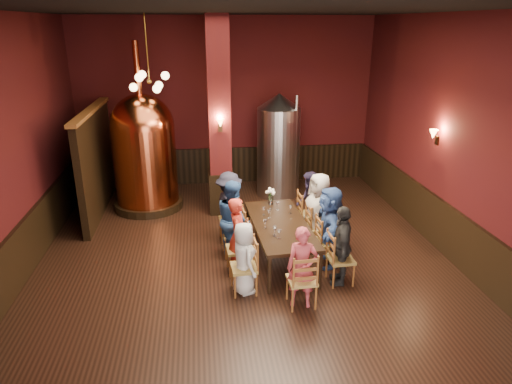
{
  "coord_description": "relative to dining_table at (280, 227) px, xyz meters",
  "views": [
    {
      "loc": [
        -0.77,
        -7.49,
        4.3
      ],
      "look_at": [
        0.21,
        0.2,
        1.42
      ],
      "focal_mm": 32.0,
      "sensor_mm": 36.0,
      "label": 1
    }
  ],
  "objects": [
    {
      "name": "person_7",
      "position": [
        0.8,
        1.04,
        0.01
      ],
      "size": [
        0.43,
        0.72,
        1.4
      ],
      "primitive_type": "imported",
      "rotation": [
        0.0,
        0.0,
        4.56
      ],
      "color": "black",
      "rests_on": "ground"
    },
    {
      "name": "chair_7",
      "position": [
        0.8,
        1.04,
        -0.23
      ],
      "size": [
        0.48,
        0.48,
        0.92
      ],
      "primitive_type": null,
      "rotation": [
        0.0,
        0.0,
        1.62
      ],
      "color": "brown",
      "rests_on": "ground"
    },
    {
      "name": "column",
      "position": [
        -0.98,
        2.56,
        1.56
      ],
      "size": [
        0.58,
        0.58,
        4.5
      ],
      "primitive_type": "cube",
      "color": "#400E0D",
      "rests_on": "ground"
    },
    {
      "name": "wine_glass_4",
      "position": [
        0.06,
        0.66,
        0.15
      ],
      "size": [
        0.07,
        0.07,
        0.17
      ],
      "primitive_type": null,
      "color": "white",
      "rests_on": "dining_table"
    },
    {
      "name": "wainscot_right",
      "position": [
        3.28,
        -0.24,
        -0.19
      ],
      "size": [
        0.08,
        9.9,
        1.0
      ],
      "primitive_type": "cube",
      "color": "black",
      "rests_on": "ground"
    },
    {
      "name": "wine_glass_1",
      "position": [
        -0.19,
        -0.47,
        0.15
      ],
      "size": [
        0.07,
        0.07,
        0.17
      ],
      "primitive_type": null,
      "color": "white",
      "rests_on": "dining_table"
    },
    {
      "name": "wainscot_back",
      "position": [
        -0.68,
        4.72,
        -0.19
      ],
      "size": [
        7.9,
        0.08,
        1.0
      ],
      "primitive_type": "cube",
      "color": "black",
      "rests_on": "ground"
    },
    {
      "name": "wine_glass_9",
      "position": [
        0.28,
        0.45,
        0.15
      ],
      "size": [
        0.07,
        0.07,
        0.17
      ],
      "primitive_type": null,
      "color": "white",
      "rests_on": "dining_table"
    },
    {
      "name": "chair_8",
      "position": [
        0.07,
        -1.55,
        -0.23
      ],
      "size": [
        0.48,
        0.48,
        0.92
      ],
      "primitive_type": null,
      "rotation": [
        0.0,
        0.0,
        3.19
      ],
      "color": "brown",
      "rests_on": "ground"
    },
    {
      "name": "sconce_wall",
      "position": [
        3.22,
        0.56,
        1.51
      ],
      "size": [
        0.2,
        0.2,
        0.36
      ],
      "primitive_type": null,
      "rotation": [
        0.0,
        0.0,
        1.57
      ],
      "color": "black",
      "rests_on": "room"
    },
    {
      "name": "wine_glass_6",
      "position": [
        0.28,
        -0.67,
        0.15
      ],
      "size": [
        0.07,
        0.07,
        0.17
      ],
      "primitive_type": null,
      "color": "white",
      "rests_on": "dining_table"
    },
    {
      "name": "room",
      "position": [
        -0.68,
        -0.24,
        1.56
      ],
      "size": [
        10.0,
        10.02,
        4.5
      ],
      "color": "black",
      "rests_on": "ground"
    },
    {
      "name": "wine_glass_2",
      "position": [
        -0.31,
        -0.17,
        0.15
      ],
      "size": [
        0.07,
        0.07,
        0.17
      ],
      "primitive_type": null,
      "color": "white",
      "rests_on": "dining_table"
    },
    {
      "name": "chair_5",
      "position": [
        0.86,
        -0.29,
        -0.23
      ],
      "size": [
        0.48,
        0.48,
        0.92
      ],
      "primitive_type": null,
      "rotation": [
        0.0,
        0.0,
        1.62
      ],
      "color": "brown",
      "rests_on": "ground"
    },
    {
      "name": "person_3",
      "position": [
        -0.9,
        0.96,
        0.06
      ],
      "size": [
        0.76,
        1.06,
        1.49
      ],
      "primitive_type": "imported",
      "rotation": [
        0.0,
        0.0,
        1.8
      ],
      "color": "black",
      "rests_on": "ground"
    },
    {
      "name": "wine_glass_3",
      "position": [
        -0.26,
        0.43,
        0.15
      ],
      "size": [
        0.07,
        0.07,
        0.17
      ],
      "primitive_type": null,
      "color": "white",
      "rests_on": "dining_table"
    },
    {
      "name": "wine_glass_8",
      "position": [
        -0.18,
        0.27,
        0.15
      ],
      "size": [
        0.07,
        0.07,
        0.17
      ],
      "primitive_type": null,
      "color": "white",
      "rests_on": "dining_table"
    },
    {
      "name": "dining_table",
      "position": [
        0.0,
        0.0,
        0.0
      ],
      "size": [
        1.11,
        2.44,
        0.75
      ],
      "rotation": [
        0.0,
        0.0,
        0.05
      ],
      "color": "black",
      "rests_on": "ground"
    },
    {
      "name": "steel_vessel",
      "position": [
        0.57,
        3.55,
        0.64
      ],
      "size": [
        1.18,
        1.18,
        2.66
      ],
      "rotation": [
        0.0,
        0.0,
        -0.08
      ],
      "color": "#B2B2B7",
      "rests_on": "ground"
    },
    {
      "name": "person_1",
      "position": [
        -0.83,
        -0.37,
        0.03
      ],
      "size": [
        0.43,
        0.58,
        1.44
      ],
      "primitive_type": "imported",
      "rotation": [
        0.0,
        0.0,
        1.4
      ],
      "color": "red",
      "rests_on": "ground"
    },
    {
      "name": "wine_glass_7",
      "position": [
        -0.13,
        -0.62,
        0.15
      ],
      "size": [
        0.07,
        0.07,
        0.17
      ],
      "primitive_type": null,
      "color": "white",
      "rests_on": "dining_table"
    },
    {
      "name": "wainscot_left",
      "position": [
        -4.64,
        -0.24,
        -0.19
      ],
      "size": [
        0.08,
        9.9,
        1.0
      ],
      "primitive_type": "cube",
      "color": "black",
      "rests_on": "ground"
    },
    {
      "name": "partition",
      "position": [
        -3.88,
        2.96,
        0.51
      ],
      "size": [
        0.22,
        3.5,
        2.4
      ],
      "primitive_type": "cube",
      "color": "black",
      "rests_on": "ground"
    },
    {
      "name": "pendant_cluster",
      "position": [
        -2.48,
        2.66,
        2.41
      ],
      "size": [
        0.9,
        0.9,
        1.7
      ],
      "primitive_type": null,
      "color": "#A57226",
      "rests_on": "room"
    },
    {
      "name": "person_0",
      "position": [
        -0.8,
        -1.04,
        -0.06
      ],
      "size": [
        0.55,
        0.7,
        1.26
      ],
      "primitive_type": "imported",
      "rotation": [
        0.0,
        0.0,
        1.84
      ],
      "color": "silver",
      "rests_on": "ground"
    },
    {
      "name": "chair_3",
      "position": [
        -0.9,
        0.96,
        -0.23
      ],
      "size": [
        0.48,
        0.48,
        0.92
      ],
      "primitive_type": null,
      "rotation": [
        0.0,
        0.0,
        -1.52
      ],
      "color": "brown",
      "rests_on": "ground"
    },
    {
      "name": "chair_0",
      "position": [
        -0.8,
        -1.04,
        -0.23
      ],
      "size": [
        0.48,
        0.48,
        0.92
      ],
      "primitive_type": null,
      "rotation": [
        0.0,
        0.0,
        -1.52
      ],
      "color": "brown",
      "rests_on": "ground"
    },
    {
      "name": "copper_kettle",
      "position": [
        -2.76,
        3.05,
        0.75
      ],
      "size": [
        1.84,
        1.84,
        3.95
      ],
      "rotation": [
        0.0,
        0.0,
        -0.28
      ],
      "color": "black",
      "rests_on": "ground"
    },
    {
      "name": "rose_vase",
      "position": [
        -0.03,
        1.0,
        0.29
      ],
      "size": [
        0.21,
        0.21,
        0.35
      ],
      "color": "white",
      "rests_on": "dining_table"
    },
    {
      "name": "wine_glass_0",
      "position": [
        -0.07,
        0.75,
        0.15
      ],
      "size": [
        0.07,
        0.07,
        0.17
      ],
      "primitive_type": null,
      "color": "white",
      "rests_on": "dining_table"
    },
    {
      "name": "person_4",
      "position": [
        0.9,
        -0.96,
        0.03
      ],
      "size": [
        0.54,
        0.9,
        1.44
      ],
      "primitive_type": "imported",
      "rotation": [
        0.0,
        0.0,
        4.48
      ],
      "color": "black",
      "rests_on": "ground"
    },
    {
      "name": "chair_2",
      "position": [
        -0.86,
        0.29,
        -0.23
      ],
      "size": [
        0.48,
        0.48,
        0.92
      ],
      "primitive_type": null,
      "rotation": [
        0.0,
        0.0,
        -1.52
      ],
      "color": "brown",
      "rests_on": "ground"
    },
    {
      "name": "person_8",
      "position": [
        0.07,
        -1.55,
        -0.01
      ],
      "size": [
        0.55,
        0.42,
        1.35
      ],
      "primitive_type": "imported",
      "rotation": [
        0.0,
        0.0,
        6.08
      ],
      "color": "#A93842",
      "rests_on": "ground"
    },
    {
      "name": "chair_1",
      "position": [
        -0.83,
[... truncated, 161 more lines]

